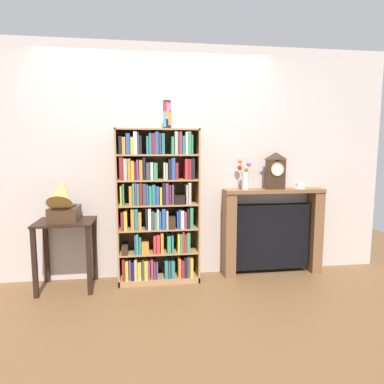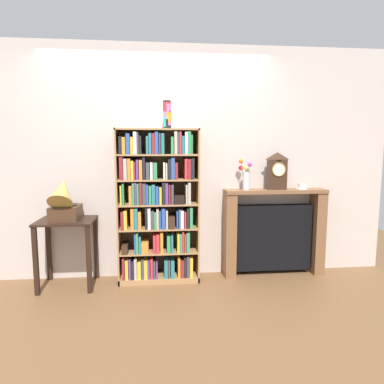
# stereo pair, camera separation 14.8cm
# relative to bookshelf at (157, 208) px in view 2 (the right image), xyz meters

# --- Properties ---
(ground_plane) EXTENTS (8.02, 6.40, 0.02)m
(ground_plane) POSITION_rel_bookshelf_xyz_m (0.01, -0.10, -0.82)
(ground_plane) COLOR brown
(wall_back) EXTENTS (5.02, 0.08, 2.60)m
(wall_back) POSITION_rel_bookshelf_xyz_m (0.19, 0.21, 0.49)
(wall_back) COLOR beige
(wall_back) RESTS_ON ground
(bookshelf) EXTENTS (0.88, 0.32, 1.67)m
(bookshelf) POSITION_rel_bookshelf_xyz_m (0.00, 0.00, 0.00)
(bookshelf) COLOR #A87A4C
(bookshelf) RESTS_ON ground
(cup_stack) EXTENTS (0.08, 0.08, 0.29)m
(cup_stack) POSITION_rel_bookshelf_xyz_m (0.12, -0.02, 1.00)
(cup_stack) COLOR black
(cup_stack) RESTS_ON bookshelf
(side_table_left) EXTENTS (0.58, 0.47, 0.72)m
(side_table_left) POSITION_rel_bookshelf_xyz_m (-0.95, -0.07, -0.27)
(side_table_left) COLOR black
(side_table_left) RESTS_ON ground
(gramophone) EXTENTS (0.28, 0.44, 0.50)m
(gramophone) POSITION_rel_bookshelf_xyz_m (-0.95, -0.12, 0.11)
(gramophone) COLOR #472D1C
(gramophone) RESTS_ON side_table_left
(fireplace_mantel) EXTENTS (1.17, 0.24, 1.00)m
(fireplace_mantel) POSITION_rel_bookshelf_xyz_m (1.34, 0.07, -0.32)
(fireplace_mantel) COLOR brown
(fireplace_mantel) RESTS_ON ground
(mantel_clock) EXTENTS (0.20, 0.12, 0.42)m
(mantel_clock) POSITION_rel_bookshelf_xyz_m (1.35, 0.05, 0.40)
(mantel_clock) COLOR #382316
(mantel_clock) RESTS_ON fireplace_mantel
(flower_vase) EXTENTS (0.17, 0.11, 0.35)m
(flower_vase) POSITION_rel_bookshelf_xyz_m (0.99, 0.06, 0.35)
(flower_vase) COLOR silver
(flower_vase) RESTS_ON fireplace_mantel
(teacup_with_saucer) EXTENTS (0.13, 0.13, 0.06)m
(teacup_with_saucer) POSITION_rel_bookshelf_xyz_m (1.65, 0.05, 0.22)
(teacup_with_saucer) COLOR white
(teacup_with_saucer) RESTS_ON fireplace_mantel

